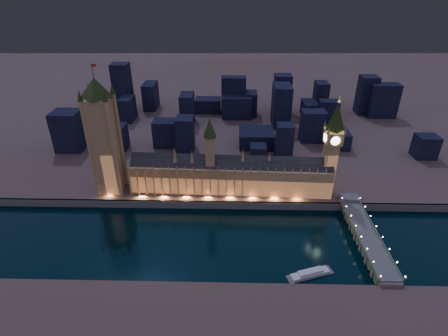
{
  "coord_description": "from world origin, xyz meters",
  "views": [
    {
      "loc": [
        11.84,
        -242.33,
        201.74
      ],
      "look_at": [
        5.0,
        55.0,
        38.0
      ],
      "focal_mm": 28.0,
      "sensor_mm": 36.0,
      "label": 1
    }
  ],
  "objects_px": {
    "victoria_tower": "(103,132)",
    "elizabeth_tower": "(333,142)",
    "westminster_bridge": "(364,235)",
    "palace_of_westminster": "(230,175)",
    "river_boat": "(310,273)"
  },
  "relations": [
    {
      "from": "palace_of_westminster",
      "to": "westminster_bridge",
      "type": "height_order",
      "value": "palace_of_westminster"
    },
    {
      "from": "elizabeth_tower",
      "to": "river_boat",
      "type": "bearing_deg",
      "value": -107.83
    },
    {
      "from": "palace_of_westminster",
      "to": "victoria_tower",
      "type": "relative_size",
      "value": 1.58
    },
    {
      "from": "victoria_tower",
      "to": "westminster_bridge",
      "type": "xyz_separation_m",
      "value": [
        237.74,
        -65.38,
        -65.47
      ]
    },
    {
      "from": "victoria_tower",
      "to": "elizabeth_tower",
      "type": "distance_m",
      "value": 218.13
    },
    {
      "from": "palace_of_westminster",
      "to": "river_boat",
      "type": "xyz_separation_m",
      "value": [
        63.04,
        -107.09,
        -24.81
      ]
    },
    {
      "from": "westminster_bridge",
      "to": "river_boat",
      "type": "xyz_separation_m",
      "value": [
        -54.24,
        -41.89,
        -4.43
      ]
    },
    {
      "from": "victoria_tower",
      "to": "westminster_bridge",
      "type": "height_order",
      "value": "victoria_tower"
    },
    {
      "from": "elizabeth_tower",
      "to": "westminster_bridge",
      "type": "distance_m",
      "value": 89.48
    },
    {
      "from": "elizabeth_tower",
      "to": "river_boat",
      "type": "xyz_separation_m",
      "value": [
        -34.49,
        -107.26,
        -62.26
      ]
    },
    {
      "from": "victoria_tower",
      "to": "elizabeth_tower",
      "type": "xyz_separation_m",
      "value": [
        218.0,
        -0.01,
        -7.64
      ]
    },
    {
      "from": "elizabeth_tower",
      "to": "river_boat",
      "type": "distance_m",
      "value": 128.73
    },
    {
      "from": "elizabeth_tower",
      "to": "victoria_tower",
      "type": "bearing_deg",
      "value": 180.0
    },
    {
      "from": "victoria_tower",
      "to": "elizabeth_tower",
      "type": "bearing_deg",
      "value": -0.0
    },
    {
      "from": "river_boat",
      "to": "westminster_bridge",
      "type": "bearing_deg",
      "value": 37.68
    }
  ]
}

